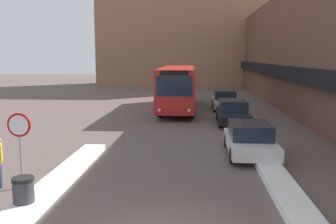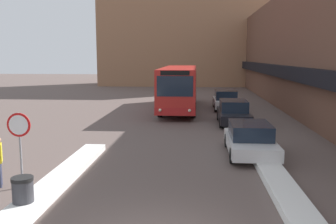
# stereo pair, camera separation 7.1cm
# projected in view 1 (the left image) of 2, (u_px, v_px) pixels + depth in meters

# --- Properties ---
(building_row_right) EXTENTS (5.50, 60.00, 9.23)m
(building_row_right) POSITION_uv_depth(u_px,v_px,m) (308.00, 51.00, 30.30)
(building_row_right) COLOR brown
(building_row_right) RESTS_ON ground_plane
(building_backdrop_far) EXTENTS (26.00, 8.00, 18.38)m
(building_backdrop_far) POSITION_uv_depth(u_px,v_px,m) (190.00, 21.00, 54.07)
(building_backdrop_far) COLOR #996B4C
(building_backdrop_far) RESTS_ON ground_plane
(snow_bank_left) EXTENTS (0.90, 12.39, 0.25)m
(snow_bank_left) POSITION_uv_depth(u_px,v_px,m) (38.00, 199.00, 10.69)
(snow_bank_left) COLOR silver
(snow_bank_left) RESTS_ON ground_plane
(snow_bank_right) EXTENTS (0.90, 10.72, 0.26)m
(snow_bank_right) POSITION_uv_depth(u_px,v_px,m) (300.00, 214.00, 9.67)
(snow_bank_right) COLOR silver
(snow_bank_right) RESTS_ON ground_plane
(city_bus) EXTENTS (2.63, 12.28, 3.32)m
(city_bus) POSITION_uv_depth(u_px,v_px,m) (179.00, 87.00, 29.36)
(city_bus) COLOR red
(city_bus) RESTS_ON ground_plane
(parked_car_front) EXTENTS (1.92, 4.31, 1.36)m
(parked_car_front) POSITION_uv_depth(u_px,v_px,m) (250.00, 139.00, 15.89)
(parked_car_front) COLOR silver
(parked_car_front) RESTS_ON ground_plane
(parked_car_middle) EXTENTS (1.86, 4.40, 1.48)m
(parked_car_middle) POSITION_uv_depth(u_px,v_px,m) (233.00, 112.00, 23.20)
(parked_car_middle) COLOR black
(parked_car_middle) RESTS_ON ground_plane
(parked_car_back) EXTENTS (1.88, 4.55, 1.52)m
(parked_car_back) POSITION_uv_depth(u_px,v_px,m) (225.00, 100.00, 29.60)
(parked_car_back) COLOR silver
(parked_car_back) RESTS_ON ground_plane
(stop_sign) EXTENTS (0.76, 0.08, 2.42)m
(stop_sign) POSITION_uv_depth(u_px,v_px,m) (19.00, 134.00, 11.71)
(stop_sign) COLOR gray
(stop_sign) RESTS_ON ground_plane
(trash_bin) EXTENTS (0.59, 0.59, 0.95)m
(trash_bin) POSITION_uv_depth(u_px,v_px,m) (24.00, 194.00, 10.09)
(trash_bin) COLOR #38383D
(trash_bin) RESTS_ON ground_plane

